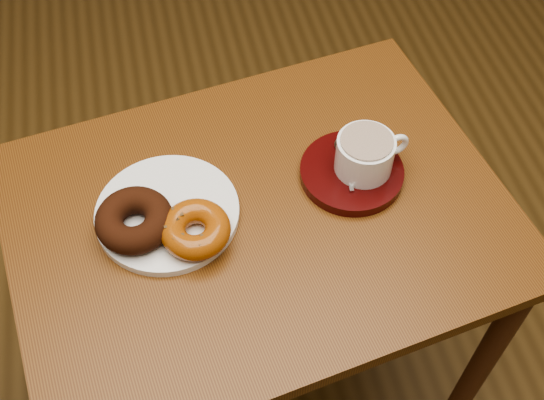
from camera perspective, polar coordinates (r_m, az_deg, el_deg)
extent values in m
cube|color=brown|center=(1.02, -1.09, -1.33)|extent=(0.81, 0.66, 0.03)
cylinder|color=#472414|center=(1.33, 16.82, -13.49)|extent=(0.04, 0.04, 0.66)
cylinder|color=#472414|center=(1.43, -16.92, -5.97)|extent=(0.04, 0.04, 0.66)
cylinder|color=#472414|center=(1.52, 7.59, 1.68)|extent=(0.04, 0.04, 0.66)
cylinder|color=white|center=(1.01, -8.74, -1.05)|extent=(0.25, 0.25, 0.01)
torus|color=black|center=(0.98, -11.45, -1.66)|extent=(0.14, 0.14, 0.04)
torus|color=#9B4C10|center=(0.96, -6.43, -2.45)|extent=(0.13, 0.13, 0.04)
cube|color=#493218|center=(0.95, -4.63, -1.58)|extent=(0.01, 0.00, 0.00)
cube|color=#493218|center=(0.96, -4.99, -0.91)|extent=(0.01, 0.01, 0.00)
cube|color=#493218|center=(0.96, -5.69, -0.48)|extent=(0.01, 0.01, 0.00)
cube|color=#493218|center=(0.97, -6.57, -0.38)|extent=(0.01, 0.01, 0.00)
cube|color=#493218|center=(0.97, -7.43, -0.62)|extent=(0.01, 0.01, 0.00)
cube|color=#493218|center=(0.96, -8.10, -1.15)|extent=(0.01, 0.01, 0.00)
cube|color=#493218|center=(0.95, -8.41, -1.87)|extent=(0.01, 0.01, 0.00)
cube|color=#493218|center=(0.94, -8.29, -2.61)|extent=(0.01, 0.01, 0.00)
cube|color=#493218|center=(0.94, -7.75, -3.20)|extent=(0.01, 0.01, 0.00)
cube|color=#493218|center=(0.93, -6.92, -3.50)|extent=(0.01, 0.01, 0.00)
cube|color=#493218|center=(0.93, -5.99, -3.42)|extent=(0.01, 0.01, 0.00)
cube|color=#493218|center=(0.93, -5.18, -3.00)|extent=(0.01, 0.01, 0.00)
cube|color=#493218|center=(0.94, -4.69, -2.33)|extent=(0.01, 0.01, 0.00)
cylinder|color=#330707|center=(1.05, 6.67, 2.31)|extent=(0.18, 0.18, 0.02)
cylinder|color=white|center=(1.03, 7.75, 3.78)|extent=(0.09, 0.09, 0.06)
cylinder|color=#56301D|center=(1.01, 7.94, 4.91)|extent=(0.08, 0.08, 0.00)
torus|color=white|center=(1.05, 10.34, 4.57)|extent=(0.04, 0.01, 0.04)
ellipsoid|color=silver|center=(1.07, 5.88, 4.54)|extent=(0.02, 0.03, 0.01)
cube|color=silver|center=(1.04, 6.31, 2.59)|extent=(0.02, 0.09, 0.00)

